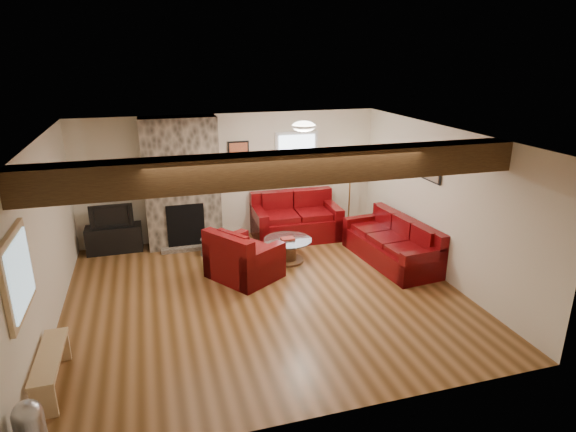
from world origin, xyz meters
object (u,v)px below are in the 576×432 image
armchair_red (244,253)px  television (112,215)px  sofa_three (391,241)px  coffee_table (288,250)px  loveseat (296,216)px  floor_lamp (351,167)px  tv_cabinet (114,239)px

armchair_red → television: (-2.15, 1.79, 0.30)m
sofa_three → coffee_table: 1.87m
loveseat → coffee_table: bearing=-113.0°
loveseat → sofa_three: bearing=-49.9°
sofa_three → loveseat: 2.06m
floor_lamp → coffee_table: bearing=-145.3°
loveseat → coffee_table: (-0.50, -1.08, -0.24)m
loveseat → armchair_red: size_ratio=1.64×
television → floor_lamp: bearing=-2.5°
armchair_red → floor_lamp: floor_lamp is taller
loveseat → armchair_red: (-1.37, -1.49, -0.03)m
tv_cabinet → floor_lamp: 4.86m
loveseat → armchair_red: 2.03m
sofa_three → tv_cabinet: bearing=-117.5°
loveseat → coffee_table: size_ratio=1.98×
coffee_table → television: (-3.03, 1.38, 0.52)m
tv_cabinet → television: (0.00, 0.00, 0.48)m
tv_cabinet → television: bearing=0.0°
sofa_three → tv_cabinet: sofa_three is taller
armchair_red → tv_cabinet: bearing=17.0°
coffee_table → floor_lamp: (1.69, 1.17, 1.17)m
loveseat → coffee_table: 1.22m
loveseat → tv_cabinet: 3.54m
tv_cabinet → sofa_three: bearing=-21.7°
sofa_three → television: 5.19m
armchair_red → floor_lamp: size_ratio=0.65×
tv_cabinet → television: 0.48m
tv_cabinet → floor_lamp: size_ratio=0.62×
sofa_three → armchair_red: armchair_red is taller
coffee_table → floor_lamp: bearing=34.7°
armchair_red → tv_cabinet: (-2.15, 1.79, -0.17)m
television → sofa_three: bearing=-21.7°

